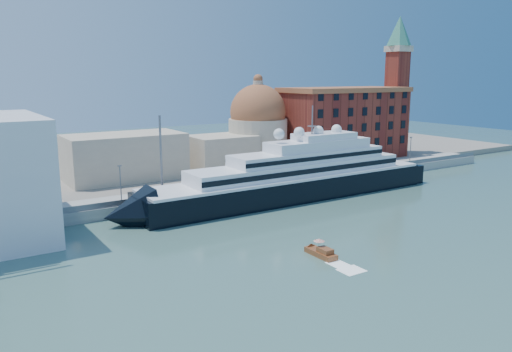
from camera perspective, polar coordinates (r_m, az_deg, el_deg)
ground at (r=97.52m, az=8.12°, el=-6.00°), size 400.00×400.00×0.00m
quay at (r=123.87m, az=-2.22°, el=-1.54°), size 180.00×10.00×2.50m
land at (r=159.86m, az=-9.76°, el=1.16°), size 260.00×72.00×2.00m
quay_fence at (r=119.71m, az=-1.12°, el=-1.08°), size 180.00×0.10×1.20m
superyacht at (r=117.67m, az=3.21°, el=-0.65°), size 85.97×11.92×25.69m
service_barge at (r=96.14m, az=-26.11°, el=-6.91°), size 11.28×4.90×2.46m
water_taxi at (r=82.94m, az=7.49°, el=-8.63°), size 2.16×6.27×2.97m
warehouse at (r=167.26m, az=10.06°, el=6.02°), size 43.00×19.00×23.25m
campanile at (r=183.77m, az=15.82°, el=10.91°), size 8.40×8.40×47.00m
church at (r=145.66m, az=-4.87°, el=4.24°), size 66.00×18.00×25.50m
lamp_posts at (r=114.83m, az=-7.25°, el=1.72°), size 120.80×2.40×18.00m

